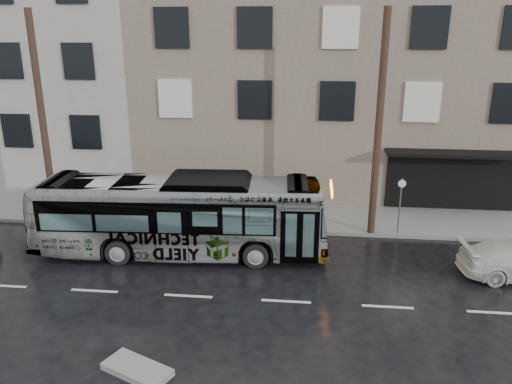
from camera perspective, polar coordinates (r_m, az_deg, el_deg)
ground at (r=18.97m, az=-5.97°, el=-8.01°), size 120.00×120.00×0.00m
sidewalk at (r=23.36m, az=-3.52°, el=-2.62°), size 90.00×3.60×0.15m
building_taupe at (r=29.51m, az=8.71°, el=12.37°), size 20.00×12.00×11.00m
utility_pole_front at (r=20.47m, az=13.85°, el=7.24°), size 0.30×0.30×9.00m
utility_pole_rear at (r=23.19m, az=-23.22°, el=7.53°), size 0.30×0.30×9.00m
sign_post at (r=21.47m, az=16.10°, el=-1.59°), size 0.06×0.06×2.40m
bus at (r=19.27m, az=-8.61°, el=-2.68°), size 11.26×3.19×3.10m
slush_pile at (r=13.76m, az=-13.42°, el=-19.12°), size 1.97×1.48×0.18m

